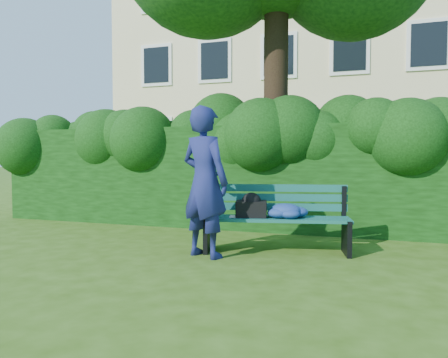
% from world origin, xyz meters
% --- Properties ---
extents(ground, '(80.00, 80.00, 0.00)m').
position_xyz_m(ground, '(0.00, 0.00, 0.00)').
color(ground, '#305010').
rests_on(ground, ground).
extents(apartment_building, '(16.00, 8.08, 12.00)m').
position_xyz_m(apartment_building, '(-0.00, 13.99, 6.00)').
color(apartment_building, beige).
rests_on(apartment_building, ground).
extents(hedge, '(10.00, 1.00, 1.80)m').
position_xyz_m(hedge, '(0.00, 2.20, 0.90)').
color(hedge, black).
rests_on(hedge, ground).
extents(park_bench, '(1.99, 0.95, 0.89)m').
position_xyz_m(park_bench, '(0.79, 0.34, 0.50)').
color(park_bench, '#0D4343').
rests_on(park_bench, ground).
extents(man_reading, '(0.81, 0.67, 1.91)m').
position_xyz_m(man_reading, '(0.02, -0.20, 0.95)').
color(man_reading, navy).
rests_on(man_reading, ground).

